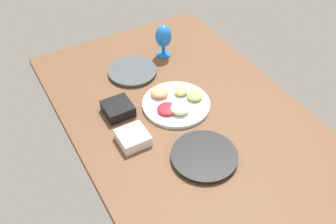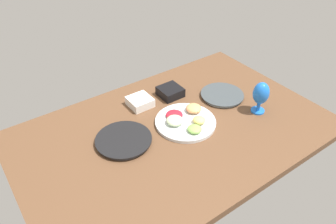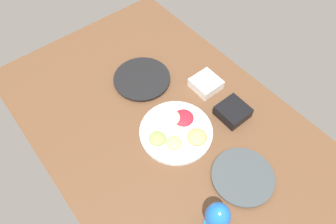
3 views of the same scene
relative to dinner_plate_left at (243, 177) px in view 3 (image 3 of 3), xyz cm
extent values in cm
cube|color=brown|center=(40.77, 8.03, -3.06)|extent=(160.00, 104.00, 4.00)
cylinder|color=silver|center=(0.00, 0.00, -0.42)|extent=(23.36, 23.36, 1.28)
cylinder|color=#3E4549|center=(0.00, 0.00, 0.60)|extent=(25.40, 25.40, 0.77)
cylinder|color=#4C4C51|center=(67.04, 0.92, -0.36)|extent=(25.90, 25.90, 1.41)
cylinder|color=black|center=(67.04, 0.92, 0.77)|extent=(28.16, 28.16, 0.85)
cylinder|color=silver|center=(33.11, 7.18, -0.16)|extent=(32.32, 32.32, 1.80)
ellipsoid|color=beige|center=(39.10, 5.59, 2.62)|extent=(8.76, 8.76, 3.77)
ellipsoid|color=#8CC659|center=(34.57, 16.46, 2.10)|extent=(7.36, 7.36, 2.73)
ellipsoid|color=#F9E072|center=(28.33, 12.58, 2.48)|extent=(6.61, 6.61, 3.48)
ellipsoid|color=#F2A566|center=(24.21, 2.97, 2.58)|extent=(8.58, 8.58, 3.69)
ellipsoid|color=red|center=(35.71, 0.70, 1.85)|extent=(9.09, 9.09, 2.23)
cylinder|color=blue|center=(-6.28, 22.10, 2.29)|extent=(2.00, 2.00, 4.70)
ellipsoid|color=blue|center=(-6.28, 22.10, 11.08)|extent=(8.82, 8.82, 12.89)
cube|color=black|center=(24.21, -18.94, 1.60)|extent=(12.80, 12.80, 5.32)
cube|color=tan|center=(24.21, -18.94, 3.30)|extent=(10.50, 10.50, 1.70)
cube|color=white|center=(44.08, -20.81, 1.42)|extent=(12.57, 12.57, 4.96)
cube|color=#F9E072|center=(44.08, -20.81, 3.00)|extent=(10.31, 10.31, 1.59)
camera|label=1|loc=(154.30, -65.54, 127.68)|focal=42.85mm
camera|label=2|loc=(119.90, 112.80, 109.87)|focal=35.31mm
camera|label=3|loc=(-18.95, 53.90, 115.62)|focal=32.74mm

